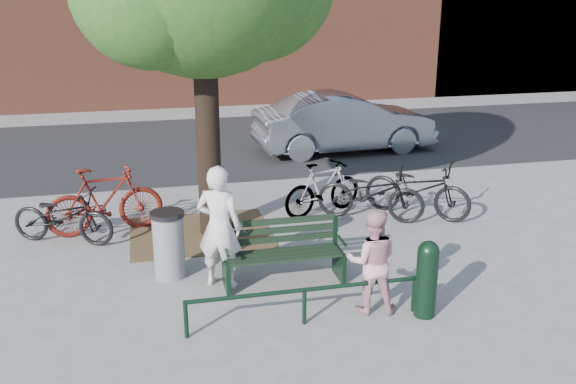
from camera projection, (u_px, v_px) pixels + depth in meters
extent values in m
plane|color=gray|center=(284.00, 283.00, 9.37)|extent=(90.00, 90.00, 0.00)
cube|color=brown|center=(200.00, 233.00, 11.19)|extent=(2.40, 2.00, 0.02)
cube|color=black|center=(215.00, 145.00, 17.23)|extent=(40.00, 7.00, 0.01)
cube|color=black|center=(226.00, 274.00, 9.12)|extent=(0.06, 0.52, 0.45)
cube|color=black|center=(223.00, 240.00, 9.19)|extent=(0.06, 0.06, 0.44)
cylinder|color=black|center=(226.00, 251.00, 8.90)|extent=(0.04, 0.36, 0.04)
cube|color=black|center=(339.00, 263.00, 9.48)|extent=(0.06, 0.52, 0.45)
cube|color=black|center=(335.00, 230.00, 9.55)|extent=(0.06, 0.06, 0.44)
cylinder|color=black|center=(342.00, 241.00, 9.26)|extent=(0.04, 0.36, 0.04)
cube|color=black|center=(284.00, 255.00, 9.23)|extent=(1.64, 0.46, 0.04)
cube|color=black|center=(280.00, 230.00, 9.35)|extent=(1.64, 0.03, 0.47)
cylinder|color=black|center=(186.00, 319.00, 7.86)|extent=(0.06, 0.06, 0.50)
cylinder|color=black|center=(304.00, 306.00, 8.18)|extent=(0.06, 0.06, 0.50)
cylinder|color=black|center=(414.00, 294.00, 8.50)|extent=(0.06, 0.06, 0.50)
cylinder|color=black|center=(304.00, 290.00, 8.11)|extent=(3.00, 0.06, 0.06)
cylinder|color=black|center=(208.00, 126.00, 10.64)|extent=(0.40, 0.40, 3.80)
imported|color=silver|center=(219.00, 227.00, 9.04)|extent=(0.78, 0.68, 1.80)
imported|color=#CD8D98|center=(372.00, 261.00, 8.38)|extent=(0.81, 0.70, 1.43)
cylinder|color=black|center=(426.00, 284.00, 8.33)|extent=(0.28, 0.28, 0.91)
sphere|color=black|center=(429.00, 252.00, 8.19)|extent=(0.28, 0.28, 0.28)
cylinder|color=gray|center=(169.00, 247.00, 9.44)|extent=(0.45, 0.45, 0.95)
cylinder|color=black|center=(167.00, 214.00, 9.28)|extent=(0.50, 0.50, 0.07)
imported|color=black|center=(63.00, 217.00, 10.66)|extent=(1.89, 1.30, 0.94)
imported|color=#56130C|center=(105.00, 200.00, 11.05)|extent=(2.05, 0.86, 1.20)
imported|color=black|center=(371.00, 193.00, 11.70)|extent=(2.06, 1.52, 1.03)
imported|color=gray|center=(323.00, 188.00, 12.00)|extent=(1.75, 1.03, 1.02)
imported|color=black|center=(417.00, 188.00, 11.89)|extent=(1.99, 1.89, 1.07)
imported|color=slate|center=(344.00, 123.00, 16.35)|extent=(4.66, 1.85, 1.51)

